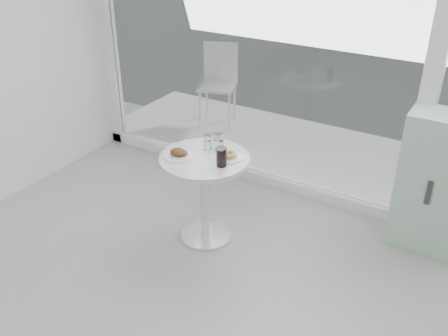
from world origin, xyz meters
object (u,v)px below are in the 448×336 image
Objects in this scene: water_tumbler_b at (218,142)px; water_tumbler_a at (207,142)px; main_table at (205,181)px; plate_fritter at (179,154)px; cola_glass at (221,157)px; mint_cabinet at (433,182)px; plate_donut at (229,156)px; patio_chair at (219,79)px.

water_tumbler_a is at bearing -164.16° from water_tumbler_b.
main_table is 0.32m from plate_fritter.
cola_glass reaches higher than main_table.
mint_cabinet reaches higher than plate_fritter.
plate_fritter is at bearing -111.65° from water_tumbler_a.
patio_chair is at bearing 123.44° from plate_donut.
main_table is 2.40m from patio_chair.
patio_chair is 7.37× the size of water_tumbler_b.
water_tumbler_b is at bearing 56.07° from plate_fritter.
cola_glass is (-1.41, -0.93, 0.26)m from mint_cabinet.
water_tumbler_a is at bearing 163.65° from plate_donut.
mint_cabinet is 5.15× the size of plate_fritter.
plate_fritter is 0.37m from cola_glass.
water_tumbler_b is at bearing 15.84° from water_tumbler_a.
plate_donut is at bearing -31.48° from water_tumbler_b.
mint_cabinet reaches higher than patio_chair.
plate_donut is (1.33, -2.02, 0.18)m from patio_chair.
patio_chair reaches higher than cola_glass.
plate_fritter is at bearing -149.68° from main_table.
patio_chair reaches higher than water_tumbler_a.
plate_donut is (0.35, 0.19, -0.01)m from plate_fritter.
mint_cabinet reaches higher than water_tumbler_a.
patio_chair reaches higher than main_table.
patio_chair is 6.45× the size of cola_glass.
plate_donut is at bearing -76.20° from patio_chair.
water_tumbler_a reaches higher than main_table.
plate_donut is 1.88× the size of water_tumbler_a.
main_table is 3.42× the size of plate_fritter.
patio_chair is at bearing 119.16° from water_tumbler_a.
water_tumbler_b is (0.09, 0.02, 0.01)m from water_tumbler_a.
water_tumbler_a is at bearing -156.47° from mint_cabinet.
mint_cabinet is 5.47× the size of plate_donut.
main_table is 0.35m from cola_glass.
plate_fritter is at bearing -172.55° from cola_glass.
water_tumbler_b is at bearing 84.94° from main_table.
patio_chair reaches higher than plate_donut.
water_tumbler_a is at bearing 141.20° from cola_glass.
water_tumbler_a reaches higher than plate_fritter.
patio_chair is (-1.16, 2.10, 0.06)m from main_table.
plate_fritter is at bearing -123.93° from water_tumbler_b.
main_table is at bearing 30.32° from plate_fritter.
plate_fritter reaches higher than plate_donut.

